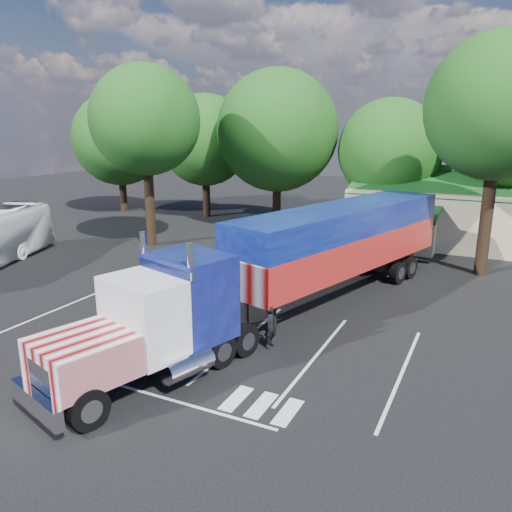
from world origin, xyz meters
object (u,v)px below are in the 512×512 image
at_px(woman, 271,326).
at_px(bicycle, 279,278).
at_px(silver_sedan, 378,244).
at_px(semi_truck, 305,255).

height_order(woman, bicycle, woman).
bearing_deg(bicycle, woman, -104.24).
relative_size(woman, bicycle, 0.90).
bearing_deg(silver_sedan, bicycle, 160.53).
xyz_separation_m(woman, bicycle, (-2.70, 7.00, -0.36)).
distance_m(semi_truck, bicycle, 4.34).
distance_m(woman, silver_sedan, 16.51).
height_order(woman, silver_sedan, woman).
relative_size(woman, silver_sedan, 0.39).
height_order(semi_truck, woman, semi_truck).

